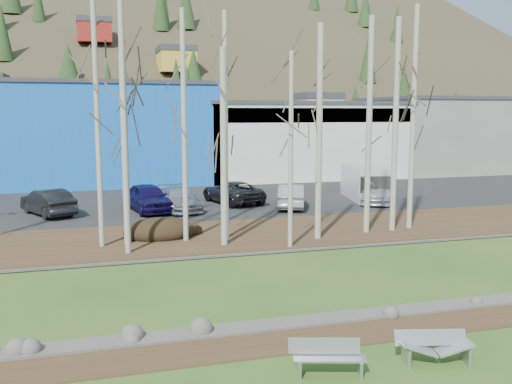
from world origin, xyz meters
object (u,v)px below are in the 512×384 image
object	(u,v)px
bench_damaged	(434,347)
bench_intact	(328,357)
car_4	(291,196)
car_2	(179,199)
car_3	(148,198)
car_5	(232,192)
van_white	(366,183)
car_1	(48,202)
car_6	(376,191)

from	to	relation	value
bench_damaged	bench_intact	bearing A→B (deg)	-168.92
bench_damaged	car_4	xyz separation A→B (m)	(3.92, 20.86, 0.47)
car_2	car_3	xyz separation A→B (m)	(-1.80, 0.13, 0.13)
car_5	van_white	size ratio (longest dim) A/B	0.94
car_1	van_white	distance (m)	19.84
bench_damaged	car_6	xyz separation A→B (m)	(9.90, 21.42, 0.47)
car_2	car_5	distance (m)	4.03
car_2	car_3	world-z (taller)	car_3
car_3	car_6	distance (m)	14.38
car_1	van_white	xyz separation A→B (m)	(19.83, 0.36, 0.36)
car_2	car_5	world-z (taller)	car_5
car_4	car_6	size ratio (longest dim) A/B	0.88
van_white	car_2	bearing A→B (deg)	-164.56
car_4	van_white	size ratio (longest dim) A/B	0.81
car_4	car_1	bearing A→B (deg)	14.02
car_1	van_white	world-z (taller)	van_white
bench_intact	car_1	distance (m)	23.42
car_4	bench_damaged	bearing A→B (deg)	99.64
car_3	car_5	xyz separation A→B (m)	(5.44, 1.60, -0.11)
car_6	van_white	world-z (taller)	van_white
bench_intact	car_3	distance (m)	21.97
bench_intact	car_1	bearing A→B (deg)	124.99
car_1	car_4	size ratio (longest dim) A/B	1.03
bench_intact	car_5	world-z (taller)	car_5
car_4	car_5	size ratio (longest dim) A/B	0.86
car_1	van_white	bearing A→B (deg)	155.63
car_4	car_2	bearing A→B (deg)	11.29
car_1	car_4	world-z (taller)	car_1
bench_damaged	car_4	distance (m)	21.23
car_4	van_white	xyz separation A→B (m)	(5.93, 1.89, 0.39)
car_2	car_3	bearing A→B (deg)	170.22
bench_intact	van_white	bearing A→B (deg)	77.82
car_3	car_6	world-z (taller)	car_3
bench_intact	car_6	xyz separation A→B (m)	(12.56, 21.28, 0.44)
bench_intact	car_1	world-z (taller)	car_1
car_2	van_white	distance (m)	12.55
bench_intact	car_2	size ratio (longest dim) A/B	0.37
car_4	car_6	distance (m)	6.00
car_3	car_6	bearing A→B (deg)	-12.79
bench_intact	car_4	world-z (taller)	car_4
car_5	car_1	bearing A→B (deg)	-8.53
bench_damaged	car_4	size ratio (longest dim) A/B	0.41
car_1	car_6	distance (m)	19.90
bench_damaged	car_3	distance (m)	22.48
car_6	van_white	xyz separation A→B (m)	(-0.05, 1.33, 0.39)
car_4	bench_intact	bearing A→B (deg)	92.66
car_4	van_white	world-z (taller)	van_white
car_2	car_6	world-z (taller)	car_6
car_2	car_1	bearing A→B (deg)	170.42
car_6	van_white	size ratio (longest dim) A/B	0.92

